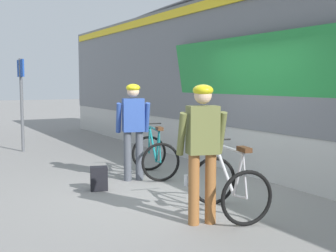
{
  "coord_description": "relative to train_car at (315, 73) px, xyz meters",
  "views": [
    {
      "loc": [
        -3.7,
        -6.06,
        1.79
      ],
      "look_at": [
        -0.05,
        0.35,
        1.05
      ],
      "focal_mm": 46.74,
      "sensor_mm": 36.0,
      "label": 1
    }
  ],
  "objects": [
    {
      "name": "ground_plane",
      "position": [
        -3.19,
        -0.1,
        -1.97
      ],
      "size": [
        80.0,
        80.0,
        0.0
      ],
      "primitive_type": "plane",
      "color": "gray"
    },
    {
      "name": "train_car",
      "position": [
        0.0,
        0.0,
        0.0
      ],
      "size": [
        3.18,
        20.54,
        3.88
      ],
      "color": "slate",
      "rests_on": "ground"
    },
    {
      "name": "cyclist_near_in_blue",
      "position": [
        -3.54,
        1.0,
        -0.91
      ],
      "size": [
        0.66,
        0.41,
        1.76
      ],
      "color": "#4C515B",
      "rests_on": "ground"
    },
    {
      "name": "cyclist_far_in_olive",
      "position": [
        -3.85,
        -1.69,
        -0.91
      ],
      "size": [
        0.66,
        0.42,
        1.76
      ],
      "color": "#935B2D",
      "rests_on": "ground"
    },
    {
      "name": "bicycle_near_teal",
      "position": [
        -3.03,
        1.14,
        -1.56
      ],
      "size": [
        0.97,
        1.22,
        0.99
      ],
      "color": "black",
      "rests_on": "ground"
    },
    {
      "name": "bicycle_far_silver",
      "position": [
        -3.31,
        -1.54,
        -1.56
      ],
      "size": [
        0.91,
        1.19,
        0.99
      ],
      "color": "black",
      "rests_on": "ground"
    },
    {
      "name": "backpack_on_platform",
      "position": [
        -4.36,
        0.59,
        -1.77
      ],
      "size": [
        0.32,
        0.25,
        0.4
      ],
      "primitive_type": "cube",
      "rotation": [
        0.0,
        0.0,
        -0.29
      ],
      "color": "black",
      "rests_on": "ground"
    },
    {
      "name": "water_bottle_near_the_bikes",
      "position": [
        -2.94,
        0.14,
        -1.87
      ],
      "size": [
        0.07,
        0.07,
        0.19
      ],
      "primitive_type": "cylinder",
      "color": "silver",
      "rests_on": "ground"
    },
    {
      "name": "platform_sign_post",
      "position": [
        -4.61,
        5.47,
        -0.34
      ],
      "size": [
        0.08,
        0.7,
        2.4
      ],
      "color": "#595B60",
      "rests_on": "ground"
    }
  ]
}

